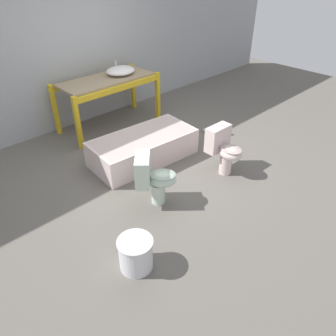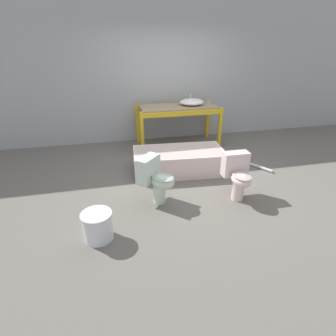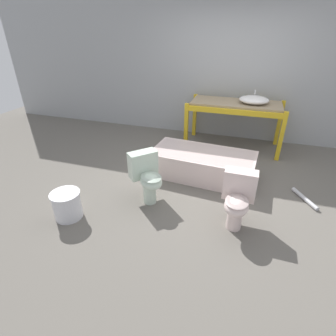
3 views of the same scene
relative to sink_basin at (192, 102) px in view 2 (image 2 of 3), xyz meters
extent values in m
plane|color=#666059|center=(-0.51, -1.35, -0.96)|extent=(12.00, 12.00, 0.00)
cube|color=#9EA0A3|center=(-0.51, 0.57, 0.64)|extent=(10.80, 0.08, 3.20)
cube|color=gold|center=(-1.15, -0.36, -0.51)|extent=(0.07, 0.07, 0.89)
cube|color=gold|center=(0.54, -0.36, -0.51)|extent=(0.07, 0.07, 0.89)
cube|color=gold|center=(-1.15, 0.38, -0.51)|extent=(0.07, 0.07, 0.89)
cube|color=gold|center=(0.54, 0.38, -0.51)|extent=(0.07, 0.07, 0.89)
cube|color=gold|center=(-0.31, -0.36, -0.15)|extent=(1.70, 0.06, 0.09)
cube|color=gold|center=(-0.31, 0.38, -0.15)|extent=(1.70, 0.06, 0.09)
cube|color=#998466|center=(-0.31, 0.01, -0.09)|extent=(1.63, 0.67, 0.04)
ellipsoid|color=white|center=(0.00, 0.00, 0.00)|extent=(0.52, 0.45, 0.14)
cylinder|color=silver|center=(0.00, 0.12, 0.11)|extent=(0.02, 0.02, 0.08)
cube|color=silver|center=(-0.63, -1.32, -0.75)|extent=(1.65, 0.88, 0.40)
cube|color=beige|center=(-0.63, -1.32, -0.63)|extent=(1.56, 0.80, 0.16)
cylinder|color=silver|center=(-1.17, -2.25, -0.82)|extent=(0.18, 0.18, 0.28)
ellipsoid|color=silver|center=(-1.13, -2.29, -0.60)|extent=(0.44, 0.43, 0.19)
ellipsoid|color=#A3B3A3|center=(-1.13, -2.29, -0.53)|extent=(0.42, 0.41, 0.03)
cube|color=silver|center=(-1.31, -2.12, -0.46)|extent=(0.39, 0.40, 0.37)
cylinder|color=silver|center=(-0.03, -2.43, -0.82)|extent=(0.18, 0.18, 0.28)
ellipsoid|color=silver|center=(-0.03, -2.49, -0.60)|extent=(0.28, 0.35, 0.19)
ellipsoid|color=#BBA7A3|center=(-0.03, -2.49, -0.53)|extent=(0.27, 0.33, 0.03)
cube|color=silver|center=(-0.02, -2.25, -0.46)|extent=(0.38, 0.18, 0.37)
cylinder|color=silver|center=(-2.03, -2.86, -0.78)|extent=(0.34, 0.34, 0.36)
cylinder|color=silver|center=(-2.03, -2.86, -0.61)|extent=(0.36, 0.36, 0.02)
cylinder|color=#B7B7BC|center=(0.86, -1.57, -0.93)|extent=(0.31, 0.46, 0.06)
camera|label=1|loc=(-3.36, -4.71, 1.75)|focal=35.00mm
camera|label=2|loc=(-1.78, -5.45, 1.17)|focal=28.00mm
camera|label=3|loc=(-0.04, -4.98, 1.20)|focal=28.00mm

